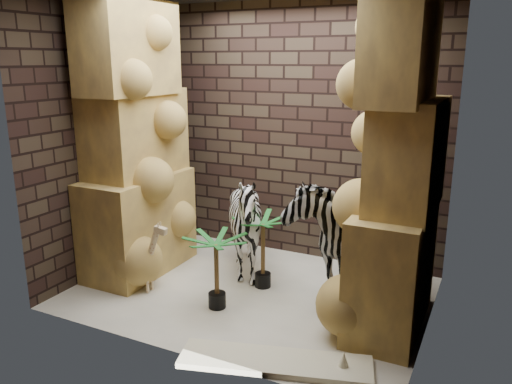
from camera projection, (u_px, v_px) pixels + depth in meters
The scene contains 13 objects.
floor at pixel (250, 292), 5.21m from camera, with size 3.50×3.50×0.00m, color white.
wall_back at pixel (297, 133), 5.91m from camera, with size 3.50×3.50×0.00m, color black.
wall_front at pixel (173, 176), 3.74m from camera, with size 3.50×3.50×0.00m, color black.
wall_left at pixel (109, 137), 5.57m from camera, with size 3.00×3.00×0.00m, color black.
wall_right at pixel (441, 166), 4.08m from camera, with size 3.00×3.00×0.00m, color black.
rock_pillar_left at pixel (134, 140), 5.42m from camera, with size 0.68×1.30×3.00m, color #DFB857, non-canonical shape.
rock_pillar_right at pixel (400, 162), 4.22m from camera, with size 0.58×1.25×3.00m, color #DFB857, non-canonical shape.
zebra_right at pixel (336, 220), 5.09m from camera, with size 0.70×1.29×1.53m, color white.
zebra_left at pixel (246, 230), 5.43m from camera, with size 0.99×1.22×1.11m, color white.
giraffe_toy at pixel (140, 254), 5.17m from camera, with size 0.41×0.14×0.80m, color beige, non-canonical shape.
palm_front at pixel (263, 251), 5.25m from camera, with size 0.36×0.36×0.80m, color #14652C, non-canonical shape.
palm_back at pixel (217, 272), 4.81m from camera, with size 0.36×0.36×0.75m, color #14652C, non-canonical shape.
surfboard at pixel (275, 362), 3.97m from camera, with size 1.52×0.37×0.05m, color #F3EDC1.
Camera 1 is at (2.16, -4.25, 2.34)m, focal length 35.30 mm.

